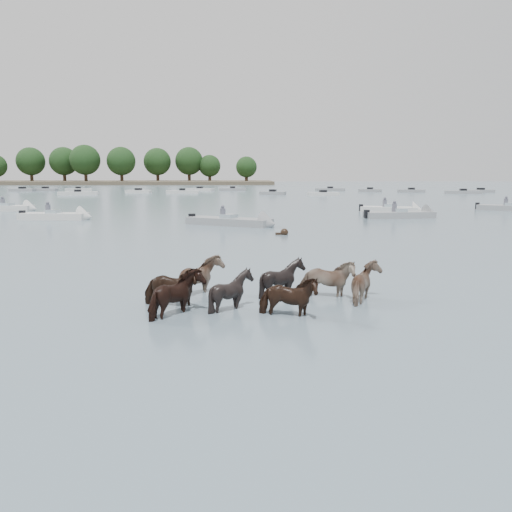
{
  "coord_description": "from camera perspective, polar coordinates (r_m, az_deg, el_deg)",
  "views": [
    {
      "loc": [
        -0.28,
        -12.23,
        3.35
      ],
      "look_at": [
        0.16,
        1.36,
        1.1
      ],
      "focal_mm": 35.04,
      "sensor_mm": 36.0,
      "label": 1
    }
  ],
  "objects": [
    {
      "name": "ground",
      "position": [
        12.69,
        -0.54,
        -5.92
      ],
      "size": [
        400.0,
        400.0,
        0.0
      ],
      "primitive_type": "plane",
      "color": "slate",
      "rests_on": "ground"
    },
    {
      "name": "shoreline",
      "position": [
        176.6,
        -25.37,
        7.59
      ],
      "size": [
        160.0,
        30.0,
        1.0
      ],
      "primitive_type": "cube",
      "color": "#4C4233",
      "rests_on": "ground"
    },
    {
      "name": "pony_herd",
      "position": [
        12.98,
        -0.14,
        -3.72
      ],
      "size": [
        6.52,
        3.56,
        1.31
      ],
      "color": "black",
      "rests_on": "ground"
    },
    {
      "name": "swimming_pony",
      "position": [
        27.75,
        3.16,
        2.66
      ],
      "size": [
        0.72,
        0.44,
        0.44
      ],
      "color": "black",
      "rests_on": "ground"
    },
    {
      "name": "motorboat_a",
      "position": [
        39.5,
        -21.07,
        4.24
      ],
      "size": [
        5.54,
        2.16,
        1.92
      ],
      "rotation": [
        0.0,
        0.0,
        -0.11
      ],
      "color": "silver",
      "rests_on": "ground"
    },
    {
      "name": "motorboat_b",
      "position": [
        32.47,
        -1.86,
        3.87
      ],
      "size": [
        6.25,
        4.39,
        1.92
      ],
      "rotation": [
        0.0,
        0.0,
        -0.5
      ],
      "color": "gray",
      "rests_on": "ground"
    },
    {
      "name": "motorboat_c",
      "position": [
        45.4,
        15.89,
        5.1
      ],
      "size": [
        5.49,
        3.22,
        1.92
      ],
      "rotation": [
        0.0,
        0.0,
        -0.33
      ],
      "color": "silver",
      "rests_on": "ground"
    },
    {
      "name": "motorboat_d",
      "position": [
        40.1,
        17.05,
        4.52
      ],
      "size": [
        5.98,
        2.41,
        1.92
      ],
      "rotation": [
        0.0,
        0.0,
        0.14
      ],
      "color": "gray",
      "rests_on": "ground"
    },
    {
      "name": "motorboat_f",
      "position": [
        50.58,
        -25.76,
        4.94
      ],
      "size": [
        5.13,
        1.97,
        1.92
      ],
      "rotation": [
        0.0,
        0.0,
        -0.08
      ],
      "color": "silver",
      "rests_on": "ground"
    },
    {
      "name": "distant_flotilla",
      "position": [
        88.92,
        -1.61,
        7.41
      ],
      "size": [
        103.48,
        26.76,
        0.93
      ],
      "color": "gray",
      "rests_on": "ground"
    },
    {
      "name": "treeline",
      "position": [
        176.83,
        -24.96,
        9.66
      ],
      "size": [
        146.47,
        21.26,
        12.12
      ],
      "color": "#382619",
      "rests_on": "ground"
    }
  ]
}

